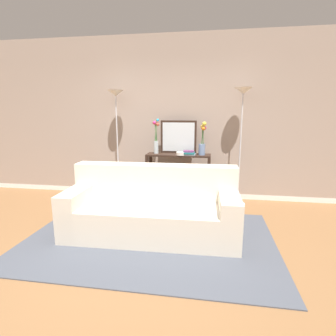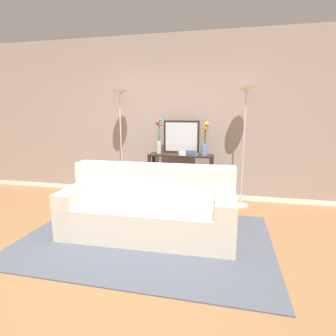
{
  "view_description": "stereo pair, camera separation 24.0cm",
  "coord_description": "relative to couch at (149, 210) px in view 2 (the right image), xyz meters",
  "views": [
    {
      "loc": [
        0.86,
        -2.7,
        1.56
      ],
      "look_at": [
        0.24,
        1.16,
        0.75
      ],
      "focal_mm": 28.81,
      "sensor_mm": 36.0,
      "label": 1
    },
    {
      "loc": [
        1.1,
        -2.65,
        1.56
      ],
      "look_at": [
        0.24,
        1.16,
        0.75
      ],
      "focal_mm": 28.81,
      "sensor_mm": 36.0,
      "label": 2
    }
  ],
  "objects": [
    {
      "name": "couch",
      "position": [
        0.0,
        0.0,
        0.0
      ],
      "size": [
        2.18,
        0.91,
        0.88
      ],
      "color": "beige",
      "rests_on": "ground"
    },
    {
      "name": "wall_mirror",
      "position": [
        0.16,
        1.47,
        0.82
      ],
      "size": [
        0.63,
        0.02,
        0.57
      ],
      "color": "black",
      "rests_on": "console_table"
    },
    {
      "name": "vase_tall_flowers",
      "position": [
        -0.23,
        1.38,
        0.81
      ],
      "size": [
        0.12,
        0.11,
        0.6
      ],
      "color": "silver",
      "rests_on": "console_table"
    },
    {
      "name": "book_stack",
      "position": [
        0.36,
        1.26,
        0.58
      ],
      "size": [
        0.22,
        0.17,
        0.08
      ],
      "color": "slate",
      "rests_on": "console_table"
    },
    {
      "name": "back_wall",
      "position": [
        -0.13,
        1.75,
        1.13
      ],
      "size": [
        12.0,
        0.15,
        2.9
      ],
      "color": "white",
      "rests_on": "ground"
    },
    {
      "name": "console_table",
      "position": [
        0.17,
        1.34,
        0.25
      ],
      "size": [
        1.1,
        0.33,
        0.86
      ],
      "color": "black",
      "rests_on": "ground"
    },
    {
      "name": "book_row_under_console",
      "position": [
        -0.13,
        1.34,
        -0.26
      ],
      "size": [
        0.3,
        0.17,
        0.13
      ],
      "color": "tan",
      "rests_on": "ground"
    },
    {
      "name": "area_rug",
      "position": [
        0.0,
        -0.16,
        -0.31
      ],
      "size": [
        3.06,
        2.06,
        0.01
      ],
      "color": "#474C56",
      "rests_on": "ground"
    },
    {
      "name": "vase_short_flowers",
      "position": [
        0.58,
        1.32,
        0.77
      ],
      "size": [
        0.12,
        0.13,
        0.56
      ],
      "color": "#6B84AD",
      "rests_on": "console_table"
    },
    {
      "name": "ground_plane",
      "position": [
        -0.13,
        -0.51,
        -0.33
      ],
      "size": [
        16.0,
        16.0,
        0.02
      ],
      "primitive_type": "cube",
      "color": "brown"
    },
    {
      "name": "floor_lamp_left",
      "position": [
        -0.92,
        1.36,
        1.2
      ],
      "size": [
        0.28,
        0.28,
        1.94
      ],
      "color": "silver",
      "rests_on": "ground"
    },
    {
      "name": "floor_lamp_right",
      "position": [
        1.2,
        1.36,
        1.21
      ],
      "size": [
        0.28,
        0.28,
        1.95
      ],
      "color": "silver",
      "rests_on": "ground"
    },
    {
      "name": "fruit_bowl",
      "position": [
        0.23,
        1.25,
        0.57
      ],
      "size": [
        0.17,
        0.17,
        0.06
      ],
      "color": "silver",
      "rests_on": "console_table"
    }
  ]
}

